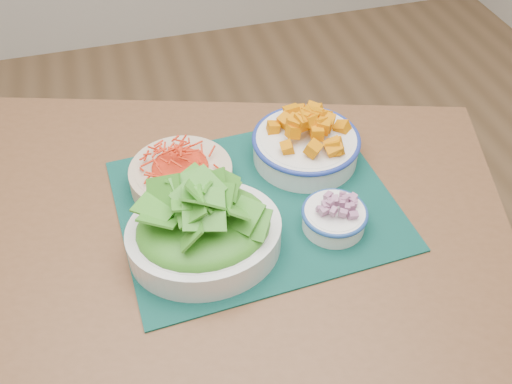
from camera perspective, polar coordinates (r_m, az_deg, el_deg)
ground at (r=1.72m, az=4.17°, el=-18.07°), size 4.00×4.00×0.00m
table at (r=1.14m, az=-4.49°, el=-6.57°), size 1.28×1.05×0.75m
placemat at (r=1.08m, az=0.00°, el=-1.20°), size 0.53×0.44×0.00m
carrot_bowl at (r=1.10m, az=-7.53°, el=1.98°), size 0.26×0.26×0.07m
squash_bowl at (r=1.15m, az=5.04°, el=5.24°), size 0.23×0.23×0.10m
lettuce_bowl at (r=0.96m, az=-5.27°, el=-3.28°), size 0.27×0.23×0.13m
onion_bowl at (r=1.03m, az=7.86°, el=-2.23°), size 0.14×0.14×0.06m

